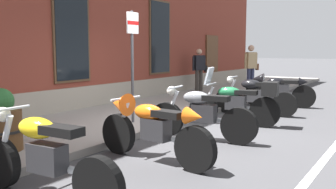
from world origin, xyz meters
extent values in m
plane|color=#38383A|center=(0.00, 0.00, 0.00)|extent=(140.00, 140.00, 0.00)
cube|color=gray|center=(0.00, 1.58, 0.06)|extent=(30.15, 3.16, 0.13)
cube|color=silver|center=(0.00, -3.20, 0.00)|extent=(30.15, 0.12, 0.01)
cube|color=gray|center=(0.00, 3.12, 0.35)|extent=(24.15, 0.10, 0.70)
cube|color=#513823|center=(0.00, 3.14, 2.10)|extent=(1.22, 0.06, 2.52)
cube|color=black|center=(0.00, 3.11, 2.10)|extent=(1.10, 0.03, 2.40)
cube|color=#513823|center=(4.02, 3.14, 2.10)|extent=(1.22, 0.06, 2.52)
cube|color=black|center=(4.02, 3.11, 2.10)|extent=(1.10, 0.03, 2.40)
cube|color=brown|center=(8.05, 3.13, 1.15)|extent=(1.10, 0.08, 2.30)
cylinder|color=black|center=(-4.22, -0.11, 0.31)|extent=(0.15, 0.62, 0.61)
cylinder|color=black|center=(-4.15, -1.65, 0.31)|extent=(0.15, 0.62, 0.61)
cylinder|color=silver|center=(-4.21, -0.21, 0.58)|extent=(0.09, 0.33, 0.68)
cube|color=#28282B|center=(-4.18, -0.93, 0.49)|extent=(0.24, 0.45, 0.32)
ellipsoid|color=gold|center=(-4.19, -0.78, 0.81)|extent=(0.28, 0.53, 0.24)
cube|color=black|center=(-4.17, -1.16, 0.82)|extent=(0.24, 0.49, 0.10)
cylinder|color=silver|center=(-4.21, -0.29, 0.98)|extent=(0.62, 0.06, 0.04)
cylinder|color=silver|center=(-4.05, -1.22, 0.36)|extent=(0.11, 0.45, 0.09)
sphere|color=silver|center=(-4.21, -0.21, 0.91)|extent=(0.18, 0.18, 0.18)
cylinder|color=black|center=(-2.26, -0.32, 0.32)|extent=(0.19, 0.66, 0.65)
cylinder|color=black|center=(-2.44, -1.82, 0.32)|extent=(0.19, 0.66, 0.65)
cylinder|color=silver|center=(-2.28, -0.42, 0.56)|extent=(0.10, 0.30, 0.60)
cube|color=#28282B|center=(-2.36, -1.12, 0.50)|extent=(0.27, 0.46, 0.32)
ellipsoid|color=orange|center=(-2.34, -0.97, 0.75)|extent=(0.32, 0.55, 0.24)
cube|color=black|center=(-2.38, -1.35, 0.76)|extent=(0.27, 0.50, 0.10)
cylinder|color=silver|center=(-2.28, -0.50, 0.92)|extent=(0.62, 0.11, 0.04)
cylinder|color=silver|center=(-2.27, -1.43, 0.37)|extent=(0.14, 0.46, 0.09)
cone|color=orange|center=(-2.27, -0.37, 0.82)|extent=(0.40, 0.38, 0.36)
cone|color=orange|center=(-2.43, -1.80, 0.78)|extent=(0.27, 0.29, 0.24)
cylinder|color=black|center=(-0.83, -0.31, 0.33)|extent=(0.19, 0.68, 0.67)
cylinder|color=black|center=(-0.68, -1.74, 0.33)|extent=(0.19, 0.68, 0.67)
cylinder|color=silver|center=(-0.82, -0.41, 0.59)|extent=(0.10, 0.32, 0.64)
cube|color=#28282B|center=(-0.75, -1.08, 0.51)|extent=(0.26, 0.46, 0.32)
ellipsoid|color=slate|center=(-0.77, -0.93, 0.80)|extent=(0.31, 0.54, 0.24)
cube|color=black|center=(-0.73, -1.31, 0.81)|extent=(0.27, 0.50, 0.10)
cylinder|color=silver|center=(-0.81, -0.49, 0.97)|extent=(0.62, 0.10, 0.04)
cylinder|color=silver|center=(-0.60, -1.37, 0.38)|extent=(0.13, 0.46, 0.09)
sphere|color=silver|center=(-0.82, -0.41, 0.90)|extent=(0.18, 0.18, 0.18)
cylinder|color=black|center=(0.81, -0.26, 0.33)|extent=(0.22, 0.67, 0.66)
cylinder|color=black|center=(1.03, -1.63, 0.33)|extent=(0.22, 0.67, 0.66)
cylinder|color=silver|center=(0.83, -0.36, 0.56)|extent=(0.11, 0.30, 0.59)
cube|color=#28282B|center=(0.93, -1.00, 0.51)|extent=(0.29, 0.47, 0.32)
ellipsoid|color=#195633|center=(0.91, -0.85, 0.74)|extent=(0.34, 0.55, 0.24)
cube|color=black|center=(0.96, -1.22, 0.75)|extent=(0.29, 0.51, 0.10)
cylinder|color=silver|center=(0.84, -0.44, 0.91)|extent=(0.62, 0.13, 0.04)
cylinder|color=silver|center=(1.09, -1.27, 0.38)|extent=(0.16, 0.46, 0.09)
cube|color=#B2BCC6|center=(0.83, -0.38, 1.09)|extent=(0.38, 0.20, 0.40)
cube|color=black|center=(1.04, -1.73, 0.85)|extent=(0.41, 0.37, 0.30)
cylinder|color=black|center=(2.41, -0.11, 0.31)|extent=(0.17, 0.64, 0.63)
cylinder|color=black|center=(2.52, -1.63, 0.31)|extent=(0.17, 0.64, 0.63)
cylinder|color=silver|center=(2.42, -0.21, 0.58)|extent=(0.09, 0.32, 0.65)
cube|color=#28282B|center=(2.47, -0.92, 0.49)|extent=(0.25, 0.45, 0.32)
ellipsoid|color=black|center=(2.46, -0.77, 0.79)|extent=(0.30, 0.54, 0.24)
cube|color=black|center=(2.48, -1.15, 0.80)|extent=(0.25, 0.49, 0.10)
cylinder|color=silver|center=(2.42, -0.29, 0.96)|extent=(0.62, 0.08, 0.04)
cylinder|color=silver|center=(2.61, -1.21, 0.36)|extent=(0.12, 0.46, 0.09)
sphere|color=silver|center=(2.42, -0.21, 0.89)|extent=(0.18, 0.18, 0.18)
cylinder|color=black|center=(4.07, -0.33, 0.33)|extent=(0.23, 0.68, 0.67)
cylinder|color=black|center=(4.29, -1.68, 0.33)|extent=(0.23, 0.68, 0.67)
cylinder|color=silver|center=(4.09, -0.43, 0.56)|extent=(0.12, 0.30, 0.58)
cube|color=#28282B|center=(4.19, -1.05, 0.51)|extent=(0.29, 0.47, 0.32)
ellipsoid|color=black|center=(4.17, -0.91, 0.73)|extent=(0.34, 0.56, 0.24)
cube|color=black|center=(4.23, -1.28, 0.74)|extent=(0.29, 0.51, 0.10)
cylinder|color=silver|center=(4.10, -0.51, 0.90)|extent=(0.62, 0.14, 0.04)
cylinder|color=silver|center=(4.36, -1.33, 0.38)|extent=(0.16, 0.46, 0.09)
cone|color=black|center=(4.08, -0.38, 0.80)|extent=(0.41, 0.39, 0.36)
cone|color=black|center=(4.29, -1.66, 0.76)|extent=(0.28, 0.30, 0.24)
cylinder|color=#38332D|center=(5.65, 2.55, 0.52)|extent=(0.14, 0.14, 0.79)
cylinder|color=#38332D|center=(5.81, 2.47, 0.52)|extent=(0.14, 0.14, 0.79)
cube|color=black|center=(5.73, 2.51, 1.19)|extent=(0.45, 0.36, 0.56)
sphere|color=tan|center=(5.73, 2.51, 1.61)|extent=(0.21, 0.21, 0.21)
cylinder|color=black|center=(5.50, 2.62, 1.17)|extent=(0.09, 0.09, 0.53)
cylinder|color=black|center=(5.95, 2.39, 1.17)|extent=(0.09, 0.09, 0.53)
cube|color=black|center=(6.02, 2.38, 0.97)|extent=(0.13, 0.14, 0.24)
cylinder|color=#2D3351|center=(6.63, 0.89, 0.56)|extent=(0.14, 0.14, 0.86)
cylinder|color=#2D3351|center=(6.79, 0.80, 0.56)|extent=(0.14, 0.14, 0.86)
cube|color=tan|center=(6.71, 0.84, 1.29)|extent=(0.45, 0.37, 0.61)
sphere|color=tan|center=(6.71, 0.84, 1.74)|extent=(0.23, 0.23, 0.23)
cylinder|color=tan|center=(6.50, 0.96, 1.26)|extent=(0.09, 0.09, 0.58)
cylinder|color=tan|center=(6.93, 0.72, 1.26)|extent=(0.09, 0.09, 0.58)
cube|color=#592D19|center=(7.00, 0.70, 1.03)|extent=(0.13, 0.14, 0.24)
cylinder|color=#4C4C51|center=(-0.56, 0.73, 1.30)|extent=(0.06, 0.06, 2.35)
cube|color=white|center=(-0.56, 0.71, 2.23)|extent=(0.36, 0.03, 0.44)
cube|color=red|center=(-0.56, 0.70, 2.23)|extent=(0.36, 0.01, 0.08)
cylinder|color=brown|center=(-3.46, 0.99, 0.44)|extent=(0.59, 0.59, 0.63)
cylinder|color=black|center=(-3.46, 0.99, 0.44)|extent=(0.62, 0.62, 0.04)
sphere|color=#28602D|center=(-3.46, 0.99, 0.90)|extent=(0.40, 0.40, 0.40)
camera|label=1|loc=(-6.85, -4.24, 1.67)|focal=40.33mm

